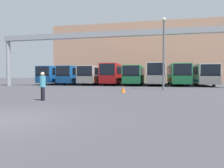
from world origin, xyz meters
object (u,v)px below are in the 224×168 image
Objects in this scene: bus_slot_3 at (115,73)px; bus_slot_1 at (77,74)px; bus_slot_2 at (95,74)px; lamp_post at (164,51)px; bus_slot_0 at (60,74)px; bus_slot_4 at (135,74)px; pedestrian_near_left at (43,85)px; traffic_cone at (123,90)px; bus_slot_5 at (156,73)px; bus_slot_6 at (177,73)px; bus_slot_7 at (200,74)px.

bus_slot_1 is at bearing -174.67° from bus_slot_3.
bus_slot_2 is 16.12m from lamp_post.
bus_slot_4 is at bearing 1.69° from bus_slot_0.
traffic_cone is (3.95, 6.50, -0.64)m from pedestrian_near_left.
bus_slot_5 is (3.39, -1.03, 0.19)m from bus_slot_4.
bus_slot_1 is 18.61m from lamp_post.
traffic_cone is at bearing -88.00° from bus_slot_4.
bus_slot_2 is 19.44× the size of traffic_cone.
bus_slot_0 is 3.40m from bus_slot_1.
bus_slot_3 is at bearing -179.38° from bus_slot_6.
bus_slot_0 is 21.13m from traffic_cone.
lamp_post reaches higher than bus_slot_7.
pedestrian_near_left is (3.40, -21.90, -0.81)m from bus_slot_2.
bus_slot_3 is 1.64× the size of lamp_post.
bus_slot_3 reaches higher than pedestrian_near_left.
bus_slot_5 is 0.81× the size of bus_slot_7.
bus_slot_4 is (10.17, 0.60, -0.01)m from bus_slot_1.
bus_slot_4 is 13.16m from lamp_post.
bus_slot_2 is 0.87× the size of bus_slot_6.
bus_slot_2 is at bearing 133.16° from lamp_post.
traffic_cone is (10.73, -15.45, -1.45)m from bus_slot_1.
bus_slot_1 reaches higher than bus_slot_0.
bus_slot_5 reaches higher than bus_slot_6.
bus_slot_5 reaches higher than bus_slot_3.
bus_slot_4 is at bearing -178.75° from bus_slot_6.
bus_slot_4 is 21.76× the size of traffic_cone.
bus_slot_1 is at bearing -177.49° from bus_slot_6.
bus_slot_0 is 0.93× the size of bus_slot_4.
bus_slot_7 is 1.67× the size of lamp_post.
bus_slot_6 reaches higher than bus_slot_0.
bus_slot_4 is at bearing 108.59° from lamp_post.
traffic_cone is at bearing -100.67° from bus_slot_5.
bus_slot_4 is at bearing 5.42° from bus_slot_2.
bus_slot_5 is 1.35× the size of lamp_post.
bus_slot_1 is 0.88× the size of bus_slot_6.
traffic_cone is (7.34, -15.40, -1.45)m from bus_slot_2.
bus_slot_2 is at bearing -174.58° from bus_slot_4.
bus_slot_1 is 1.01× the size of bus_slot_2.
bus_slot_3 is 22.61m from pedestrian_near_left.
bus_slot_1 is 22.99m from pedestrian_near_left.
bus_slot_6 reaches higher than pedestrian_near_left.
bus_slot_7 is (10.17, 0.14, 0.04)m from bus_slot_4.
bus_slot_7 is (23.73, 0.54, 0.04)m from bus_slot_0.
bus_slot_2 is at bearing 177.84° from bus_slot_5.
bus_slot_0 is 24.39m from pedestrian_near_left.
bus_slot_5 reaches higher than bus_slot_7.
bus_slot_4 is 1.20× the size of bus_slot_5.
pedestrian_near_left is (-13.56, -22.68, -0.84)m from bus_slot_7.
lamp_post is at bearing -86.54° from pedestrian_near_left.
bus_slot_6 is at bearing 2.51° from bus_slot_1.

